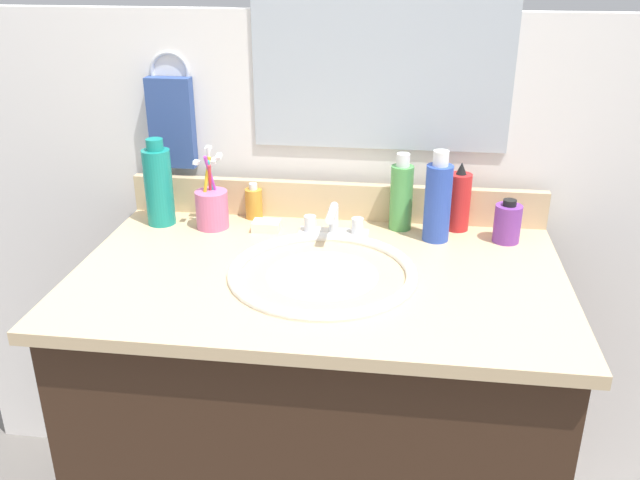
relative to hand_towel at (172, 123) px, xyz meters
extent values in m
cube|color=#382316|center=(0.41, -0.32, -0.64)|extent=(0.97, 0.58, 0.79)
cube|color=#D1B284|center=(0.41, -0.32, -0.23)|extent=(1.01, 0.63, 0.03)
cube|color=#D1B284|center=(0.41, -0.02, -0.17)|extent=(1.01, 0.02, 0.09)
cube|color=white|center=(0.41, 0.04, -0.38)|extent=(2.11, 0.04, 1.30)
cube|color=#B2BCC6|center=(0.51, 0.02, 0.23)|extent=(0.60, 0.01, 0.56)
torus|color=silver|center=(0.00, 0.02, 0.12)|extent=(0.10, 0.01, 0.10)
cube|color=#334C8C|center=(0.00, 0.00, 0.00)|extent=(0.11, 0.04, 0.22)
torus|color=white|center=(0.42, -0.34, -0.22)|extent=(0.39, 0.39, 0.02)
ellipsoid|color=white|center=(0.42, -0.34, -0.26)|extent=(0.34, 0.34, 0.11)
cylinder|color=#B2B5BA|center=(0.42, -0.34, -0.29)|extent=(0.04, 0.04, 0.01)
cube|color=silver|center=(0.42, -0.14, -0.21)|extent=(0.16, 0.05, 0.01)
cylinder|color=silver|center=(0.42, -0.14, -0.18)|extent=(0.02, 0.02, 0.06)
cylinder|color=silver|center=(0.42, -0.17, -0.15)|extent=(0.02, 0.09, 0.02)
cylinder|color=silver|center=(0.36, -0.14, -0.19)|extent=(0.03, 0.03, 0.04)
cylinder|color=silver|center=(0.47, -0.14, -0.19)|extent=(0.03, 0.03, 0.04)
cylinder|color=red|center=(0.70, -0.06, -0.15)|extent=(0.05, 0.05, 0.14)
cone|color=black|center=(0.70, -0.06, -0.07)|extent=(0.02, 0.02, 0.03)
cylinder|color=#7A3899|center=(0.81, -0.11, -0.18)|extent=(0.06, 0.06, 0.09)
cylinder|color=black|center=(0.81, -0.11, -0.13)|extent=(0.03, 0.03, 0.01)
cylinder|color=#4C9E4C|center=(0.57, -0.07, -0.14)|extent=(0.05, 0.05, 0.15)
cylinder|color=white|center=(0.57, -0.07, -0.05)|extent=(0.03, 0.03, 0.03)
cylinder|color=teal|center=(-0.01, -0.11, -0.13)|extent=(0.07, 0.07, 0.18)
cylinder|color=teal|center=(-0.01, -0.11, -0.02)|extent=(0.04, 0.04, 0.03)
cylinder|color=gold|center=(0.21, -0.05, -0.18)|extent=(0.04, 0.04, 0.07)
cylinder|color=white|center=(0.21, -0.05, -0.14)|extent=(0.02, 0.02, 0.02)
cylinder|color=#2D4CB2|center=(0.65, -0.12, -0.13)|extent=(0.06, 0.06, 0.18)
cylinder|color=white|center=(0.65, -0.12, -0.03)|extent=(0.03, 0.03, 0.03)
cylinder|color=#D16693|center=(0.12, -0.12, -0.17)|extent=(0.08, 0.08, 0.09)
cylinder|color=#B23FBF|center=(0.13, -0.11, -0.12)|extent=(0.03, 0.06, 0.17)
cube|color=white|center=(0.14, -0.08, -0.06)|extent=(0.01, 0.02, 0.01)
cylinder|color=white|center=(0.12, -0.11, -0.12)|extent=(0.02, 0.03, 0.19)
cube|color=white|center=(0.12, -0.10, -0.03)|extent=(0.01, 0.02, 0.01)
cylinder|color=#26B2B2|center=(0.12, -0.11, -0.13)|extent=(0.01, 0.05, 0.16)
cube|color=white|center=(0.13, -0.09, -0.07)|extent=(0.01, 0.02, 0.01)
cylinder|color=#D8333F|center=(0.12, -0.11, -0.13)|extent=(0.02, 0.05, 0.15)
cube|color=white|center=(0.11, -0.09, -0.08)|extent=(0.01, 0.02, 0.01)
cylinder|color=yellow|center=(0.11, -0.12, -0.13)|extent=(0.04, 0.02, 0.16)
cube|color=white|center=(0.10, -0.13, -0.06)|extent=(0.01, 0.02, 0.01)
cube|color=white|center=(0.26, -0.12, -0.21)|extent=(0.06, 0.04, 0.02)
camera|label=1|loc=(0.57, -1.57, 0.40)|focal=38.08mm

